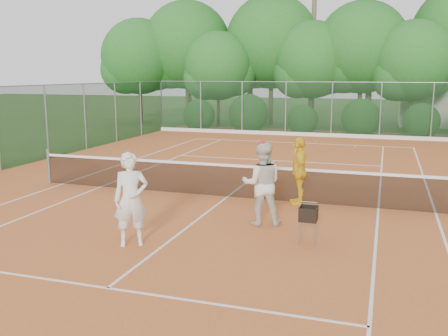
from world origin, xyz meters
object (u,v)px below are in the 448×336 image
at_px(player_white, 131,199).
at_px(player_center_grp, 262,184).
at_px(player_yellow, 299,171).
at_px(ball_hopper, 308,215).

xyz_separation_m(player_white, player_center_grp, (2.17, 2.20, 0.01)).
height_order(player_white, player_yellow, player_white).
distance_m(player_center_grp, ball_hopper, 1.66).
height_order(player_yellow, ball_hopper, player_yellow).
xyz_separation_m(player_center_grp, player_yellow, (0.50, 2.06, -0.06)).
height_order(player_white, player_center_grp, player_center_grp).
relative_size(player_white, ball_hopper, 2.41).
distance_m(player_white, player_yellow, 5.03).
bearing_deg(player_white, player_yellow, 27.02).
bearing_deg(player_center_grp, ball_hopper, -40.74).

